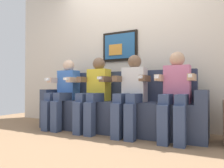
{
  "coord_description": "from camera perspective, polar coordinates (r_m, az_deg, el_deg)",
  "views": [
    {
      "loc": [
        1.34,
        -2.5,
        0.64
      ],
      "look_at": [
        0.0,
        0.15,
        0.7
      ],
      "focal_mm": 33.62,
      "sensor_mm": 36.0,
      "label": 1
    }
  ],
  "objects": [
    {
      "name": "person_leftmost",
      "position": [
        3.46,
        -12.99,
        -1.68
      ],
      "size": [
        0.46,
        0.56,
        1.11
      ],
      "color": "#3F72CC",
      "rests_on": "ground_plane"
    },
    {
      "name": "couch",
      "position": [
        3.14,
        1.47,
        -7.14
      ],
      "size": [
        2.48,
        0.58,
        0.9
      ],
      "color": "#333D56",
      "rests_on": "ground_plane"
    },
    {
      "name": "person_rightmost",
      "position": [
        2.7,
        16.92,
        -1.84
      ],
      "size": [
        0.46,
        0.56,
        1.11
      ],
      "color": "pink",
      "rests_on": "ground_plane"
    },
    {
      "name": "back_wall_assembly",
      "position": [
        3.59,
        4.44,
        9.48
      ],
      "size": [
        4.88,
        0.1,
        2.6
      ],
      "color": "beige",
      "rests_on": "ground_plane"
    },
    {
      "name": "person_left_center",
      "position": [
        3.12,
        -4.71,
        -1.79
      ],
      "size": [
        0.46,
        0.56,
        1.11
      ],
      "color": "yellow",
      "rests_on": "ground_plane"
    },
    {
      "name": "person_right_center",
      "position": [
        2.86,
        5.32,
        -1.85
      ],
      "size": [
        0.46,
        0.56,
        1.11
      ],
      "color": "white",
      "rests_on": "ground_plane"
    },
    {
      "name": "ground_plane",
      "position": [
        2.91,
        -1.37,
        -13.89
      ],
      "size": [
        6.34,
        6.34,
        0.0
      ],
      "primitive_type": "plane",
      "color": "#8C6B4C"
    }
  ]
}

